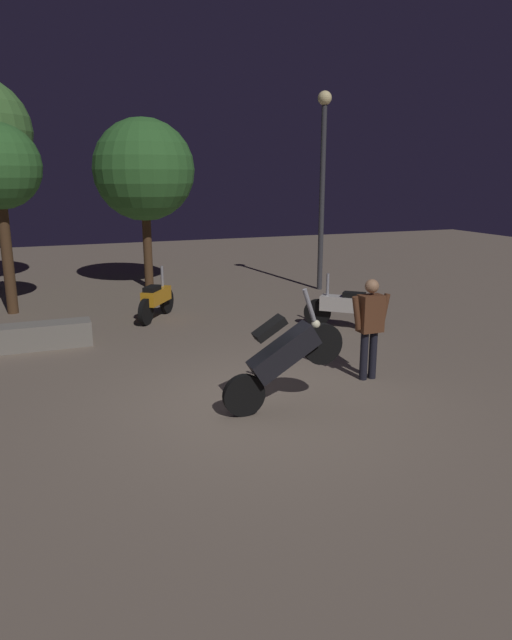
{
  "coord_description": "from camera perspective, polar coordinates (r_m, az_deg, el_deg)",
  "views": [
    {
      "loc": [
        -2.66,
        -6.73,
        3.04
      ],
      "look_at": [
        0.21,
        0.67,
        1.0
      ],
      "focal_mm": 31.68,
      "sensor_mm": 36.0,
      "label": 1
    }
  ],
  "objects": [
    {
      "name": "ground_plane",
      "position": [
        7.85,
        0.35,
        -8.37
      ],
      "size": [
        40.0,
        40.0,
        0.0
      ],
      "primitive_type": "plane",
      "color": "#756656"
    },
    {
      "name": "tree_left_bg",
      "position": [
        15.89,
        -11.26,
        14.61
      ],
      "size": [
        2.7,
        2.7,
        4.54
      ],
      "color": "#4C331E",
      "rests_on": "ground_plane"
    },
    {
      "name": "motorcycle_black_foreground",
      "position": [
        7.38,
        2.78,
        -3.72
      ],
      "size": [
        1.66,
        0.33,
        1.63
      ],
      "rotation": [
        0.0,
        0.0,
        -0.03
      ],
      "color": "black",
      "rests_on": "ground_plane"
    },
    {
      "name": "person_rider_beside",
      "position": [
        8.64,
        11.45,
        -0.1
      ],
      "size": [
        0.66,
        0.25,
        1.56
      ],
      "rotation": [
        0.0,
        0.0,
        4.73
      ],
      "color": "black",
      "rests_on": "ground_plane"
    },
    {
      "name": "motorcycle_white_parked_left",
      "position": [
        11.62,
        8.88,
        1.29
      ],
      "size": [
        1.31,
        1.18,
        1.11
      ],
      "rotation": [
        0.0,
        0.0,
        2.41
      ],
      "color": "black",
      "rests_on": "ground_plane"
    },
    {
      "name": "streetlamp_near",
      "position": [
        15.38,
        6.76,
        15.07
      ],
      "size": [
        0.36,
        0.36,
        5.13
      ],
      "color": "#38383D",
      "rests_on": "ground_plane"
    },
    {
      "name": "motorcycle_orange_parked_right",
      "position": [
        12.42,
        -10.03,
        2.09
      ],
      "size": [
        1.05,
        1.41,
        1.11
      ],
      "rotation": [
        0.0,
        0.0,
        0.95
      ],
      "color": "black",
      "rests_on": "ground_plane"
    }
  ]
}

